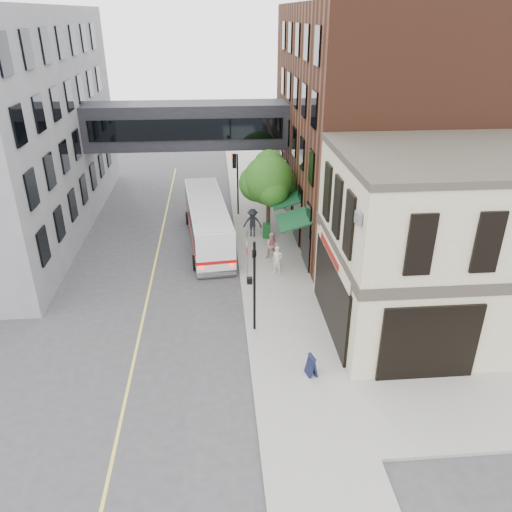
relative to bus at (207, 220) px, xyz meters
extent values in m
plane|color=#38383A|center=(1.80, -12.43, -1.55)|extent=(120.00, 120.00, 0.00)
cube|color=gray|center=(3.80, 1.57, -1.48)|extent=(4.00, 60.00, 0.15)
cube|color=#BEB091|center=(10.80, -10.43, 2.52)|extent=(10.00, 8.00, 8.15)
cube|color=#38332B|center=(10.80, -10.43, 2.60)|extent=(10.12, 8.12, 0.50)
cube|color=#38332B|center=(10.80, -10.43, 6.75)|extent=(10.12, 8.12, 0.30)
cube|color=black|center=(5.74, -10.43, 0.30)|extent=(0.14, 6.40, 3.40)
cube|color=black|center=(5.70, -10.43, 0.30)|extent=(0.04, 5.90, 3.00)
cube|color=maroon|center=(5.68, -9.83, 2.25)|extent=(0.03, 3.60, 0.32)
cube|color=#492416|center=(11.80, 2.57, 5.45)|extent=(12.00, 18.00, 14.00)
cube|color=#0C381C|center=(4.94, 1.32, 1.45)|extent=(1.80, 13.00, 0.40)
cube|color=black|center=(-1.20, 5.57, 4.95)|extent=(14.00, 3.00, 3.00)
cube|color=black|center=(-1.20, 4.02, 4.95)|extent=(13.00, 0.08, 1.40)
cube|color=black|center=(-1.20, 7.12, 4.95)|extent=(13.00, 0.08, 1.40)
cylinder|color=black|center=(2.20, -10.43, 0.85)|extent=(0.12, 0.12, 4.50)
cube|color=black|center=(1.98, -10.43, 1.20)|extent=(0.25, 0.22, 0.30)
imported|color=black|center=(2.20, -10.43, 2.70)|extent=(0.20, 0.16, 1.00)
cylinder|color=black|center=(2.20, 4.57, 0.85)|extent=(0.12, 0.12, 4.50)
cube|color=black|center=(1.98, 4.57, 1.20)|extent=(0.25, 0.22, 0.30)
cube|color=black|center=(1.98, 4.57, 2.60)|extent=(0.28, 0.28, 1.00)
sphere|color=#FF0C05|center=(1.82, 4.57, 2.95)|extent=(0.18, 0.18, 0.18)
cylinder|color=gray|center=(2.20, -5.43, 0.10)|extent=(0.08, 0.08, 3.00)
cube|color=white|center=(2.18, -5.43, 0.80)|extent=(0.03, 0.75, 0.22)
cube|color=#0C591E|center=(2.18, -5.43, 1.35)|extent=(0.03, 0.70, 0.18)
cube|color=#B20C0C|center=(2.18, -5.43, 0.30)|extent=(0.03, 0.30, 0.40)
cylinder|color=#382619|center=(4.00, 0.57, 0.00)|extent=(0.28, 0.28, 2.80)
sphere|color=#215516|center=(4.00, 0.57, 2.40)|extent=(3.20, 3.20, 3.20)
sphere|color=#215516|center=(4.80, 1.07, 2.00)|extent=(2.20, 2.20, 2.20)
sphere|color=#215516|center=(3.30, 0.87, 2.10)|extent=(2.40, 2.40, 2.40)
sphere|color=#215516|center=(4.10, 1.17, 3.20)|extent=(2.00, 2.00, 2.00)
cube|color=#D8CC4C|center=(-3.20, -2.43, -1.55)|extent=(0.12, 40.00, 0.01)
cube|color=white|center=(0.00, 0.00, -0.08)|extent=(3.22, 10.46, 2.59)
cube|color=black|center=(0.00, 0.00, 0.37)|extent=(3.26, 10.28, 0.94)
cube|color=#B20C0C|center=(0.00, 0.00, -0.53)|extent=(3.28, 10.48, 0.20)
cylinder|color=black|center=(-0.75, -3.85, -1.11)|extent=(0.35, 0.92, 0.89)
cylinder|color=black|center=(1.48, -3.63, -1.11)|extent=(0.35, 0.92, 0.89)
cylinder|color=black|center=(-1.44, 3.28, -1.11)|extent=(0.35, 0.92, 0.89)
cylinder|color=black|center=(0.78, 3.49, -1.11)|extent=(0.35, 0.92, 0.89)
imported|color=silver|center=(3.95, -4.91, -0.59)|extent=(0.67, 0.51, 1.64)
imported|color=pink|center=(3.88, -3.01, -0.58)|extent=(0.87, 0.72, 1.65)
imported|color=#212129|center=(2.95, 0.43, -0.45)|extent=(1.32, 0.88, 1.91)
cube|color=#155C24|center=(3.85, 0.09, -0.90)|extent=(0.54, 0.49, 1.00)
cube|color=black|center=(4.25, -13.93, -0.94)|extent=(0.46, 0.59, 0.93)
camera|label=1|loc=(0.63, -30.00, 12.02)|focal=35.00mm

